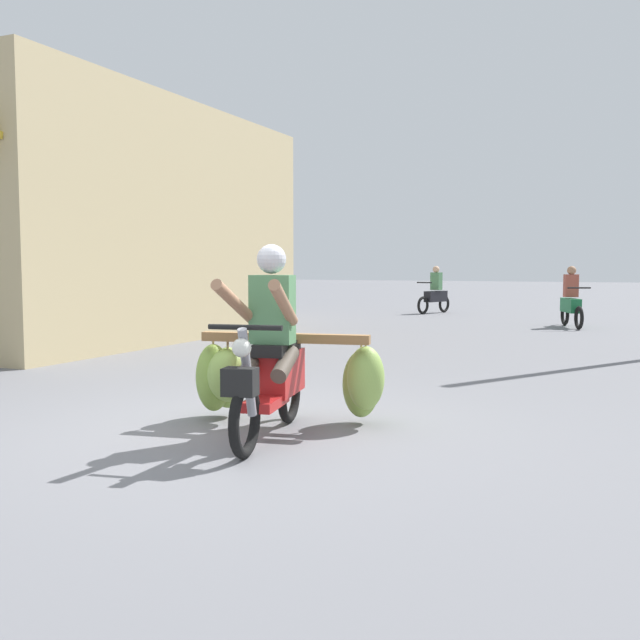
{
  "coord_description": "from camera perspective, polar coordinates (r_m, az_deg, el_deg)",
  "views": [
    {
      "loc": [
        3.05,
        -5.0,
        1.41
      ],
      "look_at": [
        0.35,
        0.99,
        0.9
      ],
      "focal_mm": 39.67,
      "sensor_mm": 36.0,
      "label": 1
    }
  ],
  "objects": [
    {
      "name": "shopfront_building",
      "position": [
        14.98,
        -18.03,
        7.29
      ],
      "size": [
        5.0,
        8.69,
        4.43
      ],
      "color": "tan",
      "rests_on": "ground"
    },
    {
      "name": "motorbike_distant_ahead_left",
      "position": [
        17.17,
        19.6,
        1.34
      ],
      "size": [
        0.74,
        1.54,
        1.4
      ],
      "color": "black",
      "rests_on": "ground"
    },
    {
      "name": "motorbike_main_loaded",
      "position": [
        6.12,
        -3.73,
        -3.92
      ],
      "size": [
        1.78,
        1.92,
        1.58
      ],
      "color": "black",
      "rests_on": "ground"
    },
    {
      "name": "motorbike_distant_ahead_right",
      "position": [
        21.22,
        9.28,
        2.07
      ],
      "size": [
        0.7,
        1.56,
        1.4
      ],
      "color": "black",
      "rests_on": "ground"
    },
    {
      "name": "ground_plane",
      "position": [
        6.02,
        -6.98,
        -9.13
      ],
      "size": [
        120.0,
        120.0,
        0.0
      ],
      "primitive_type": "plane",
      "color": "slate"
    }
  ]
}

